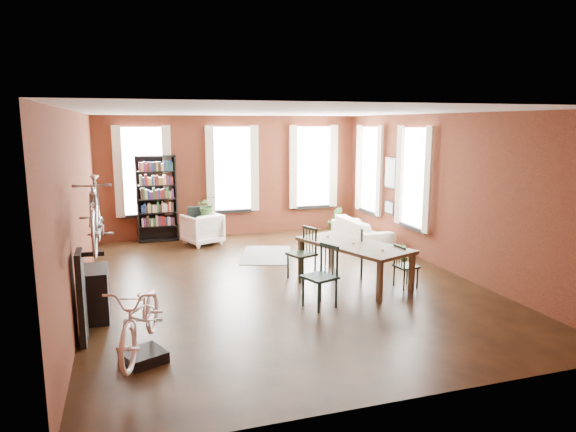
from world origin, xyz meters
name	(u,v)px	position (x,y,z in m)	size (l,w,h in m)	color
room	(283,168)	(0.25, 0.62, 2.14)	(9.00, 9.04, 3.22)	black
dining_table	(353,263)	(1.30, -0.46, 0.38)	(1.02, 2.25, 0.77)	brown
dining_chair_a	(320,277)	(0.22, -1.50, 0.52)	(0.48, 0.48, 1.03)	#183635
dining_chair_b	(302,254)	(0.44, 0.05, 0.50)	(0.47, 0.47, 1.01)	black
dining_chair_c	(406,266)	(2.11, -1.01, 0.40)	(0.37, 0.37, 0.81)	black
dining_chair_d	(372,252)	(1.79, -0.25, 0.50)	(0.46, 0.46, 1.00)	#173233
bookshelf	(157,199)	(-2.00, 4.30, 1.10)	(1.00, 0.32, 2.20)	black
white_armchair	(202,227)	(-0.97, 3.59, 0.43)	(0.83, 0.78, 0.86)	white
cream_sofa	(362,226)	(2.95, 2.60, 0.41)	(2.08, 0.61, 0.81)	beige
striped_rug	(266,255)	(0.27, 2.02, 0.01)	(1.09, 1.74, 0.01)	black
bike_trainer	(144,356)	(-2.64, -2.67, 0.07)	(0.48, 0.48, 0.14)	black
bike_wall_rack	(82,297)	(-3.40, -1.80, 0.65)	(0.16, 0.60, 1.30)	black
console_table	(95,293)	(-3.28, -0.90, 0.40)	(0.40, 0.80, 0.80)	black
plant_stand	(207,229)	(-0.83, 3.74, 0.34)	(0.34, 0.34, 0.67)	black
plant_by_sofa	(335,227)	(2.74, 3.83, 0.16)	(0.41, 0.74, 0.33)	#2F5E25
plant_small	(404,259)	(2.96, 0.47, 0.08)	(0.24, 0.45, 0.16)	#2B5923
bicycle_floor	(140,284)	(-2.64, -2.67, 1.03)	(0.62, 0.93, 1.77)	white
bicycle_hung	(94,189)	(-3.15, -1.80, 2.13)	(0.47, 1.00, 1.66)	#A5A8AD
plant_on_stand	(207,209)	(-0.82, 3.70, 0.88)	(0.49, 0.54, 0.42)	#305B24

